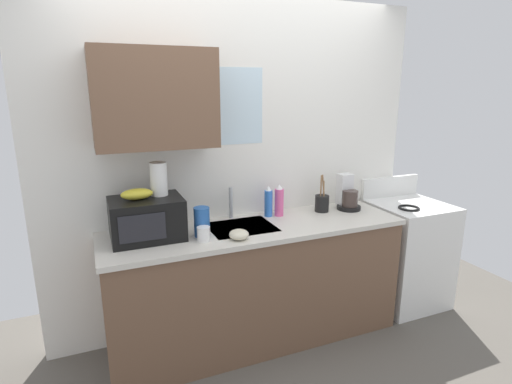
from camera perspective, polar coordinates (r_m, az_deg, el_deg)
name	(u,v)px	position (r m, az deg, el deg)	size (l,w,h in m)	color
kitchen_wall_assembly	(226,158)	(3.05, -4.18, 4.72)	(2.94, 0.42, 2.50)	white
counter_unit	(256,282)	(3.09, -0.04, -12.49)	(2.17, 0.63, 0.90)	brown
sink_faucet	(231,203)	(3.06, -3.55, -1.51)	(0.03, 0.03, 0.24)	#B2B5BA
stove_range	(406,252)	(3.83, 20.30, -7.95)	(0.60, 0.60, 1.08)	white
microwave	(147,219)	(2.74, -15.07, -3.63)	(0.46, 0.35, 0.27)	black
banana_bunch	(137,194)	(2.69, -16.36, -0.28)	(0.20, 0.11, 0.07)	gold
paper_towel_roll	(159,179)	(2.74, -13.48, 1.80)	(0.11, 0.11, 0.22)	white
coffee_maker	(347,196)	(3.38, 12.67, -0.56)	(0.19, 0.21, 0.28)	black
dish_soap_bottle_blue	(268,202)	(3.10, 1.76, -1.41)	(0.06, 0.06, 0.24)	blue
dish_soap_bottle_pink	(279,201)	(3.12, 3.26, -1.27)	(0.07, 0.07, 0.25)	#E55999
cereal_canister	(202,222)	(2.72, -7.59, -4.17)	(0.10, 0.10, 0.20)	#2659A5
mug_white	(204,234)	(2.65, -7.36, -5.85)	(0.08, 0.08, 0.10)	white
utensil_crock	(322,203)	(3.27, 9.23, -1.49)	(0.11, 0.11, 0.29)	black
small_bowl	(239,234)	(2.66, -2.41, -5.97)	(0.13, 0.13, 0.07)	beige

